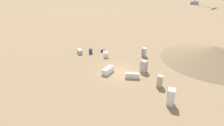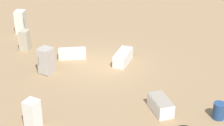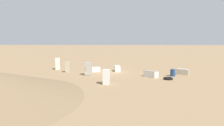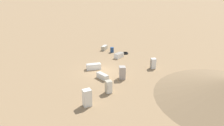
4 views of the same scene
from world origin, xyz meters
name	(u,v)px [view 1 (image 1 of 4)]	position (x,y,z in m)	size (l,w,h in m)	color
ground_plane	(119,72)	(0.00, 0.00, 0.00)	(1000.00, 1000.00, 0.00)	#937551
dirt_mound	(213,53)	(12.53, -8.47, 1.12)	(15.54, 15.54, 2.24)	#7F6647
discarded_fridge_0	(80,51)	(1.07, 9.30, 0.36)	(1.22, 1.55, 0.72)	#B2A88E
discarded_fridge_1	(108,70)	(-1.08, 0.97, 0.38)	(2.03, 1.04, 0.76)	white
discarded_fridge_2	(160,81)	(0.29, -5.76, 0.71)	(0.79, 0.78, 1.41)	#B2A88E
discarded_fridge_3	(106,54)	(2.98, 5.10, 0.36)	(1.69, 1.70, 0.73)	white
discarded_fridge_4	(132,76)	(-0.10, -2.22, 0.34)	(1.48, 1.79, 0.67)	silver
discarded_fridge_5	(144,52)	(6.99, 0.31, 0.71)	(0.69, 0.63, 1.42)	white
discarded_fridge_6	(144,66)	(2.29, -2.45, 0.80)	(0.78, 0.82, 1.60)	#A89E93
discarded_fridge_7	(171,97)	(-2.02, -8.05, 0.87)	(0.97, 0.92, 1.74)	silver
scrap_tire	(103,51)	(4.26, 6.79, 0.11)	(1.01, 1.01, 0.23)	black
rusty_barrel	(91,51)	(2.21, 7.81, 0.42)	(0.59, 0.59, 0.84)	navy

